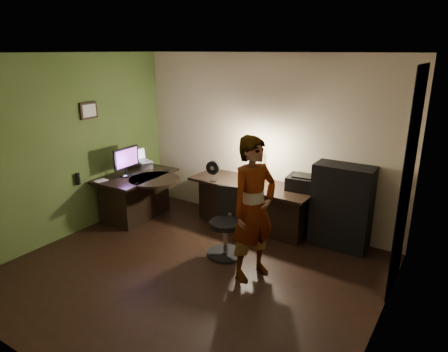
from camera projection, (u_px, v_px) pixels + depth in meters
The scene contains 27 objects.
floor at pixel (190, 273), 5.12m from camera, with size 4.50×4.00×0.01m, color black.
ceiling at pixel (183, 53), 4.30m from camera, with size 4.50×4.00×0.01m, color silver.
wall_back at pixel (265, 141), 6.31m from camera, with size 4.50×0.01×2.70m, color tan.
wall_front at pixel (28, 236), 3.10m from camera, with size 4.50×0.01×2.70m, color tan.
wall_left at pixel (65, 148), 5.87m from camera, with size 0.01×4.00×2.70m, color tan.
wall_right at pixel (387, 213), 3.54m from camera, with size 0.01×4.00×2.70m, color tan.
green_wall_overlay at pixel (66, 148), 5.86m from camera, with size 0.00×4.00×2.70m, color #49622B.
arched_doorway at pixel (407, 183), 4.49m from camera, with size 0.01×0.90×2.60m, color black.
french_door at pixel (366, 269), 3.20m from camera, with size 0.02×0.92×2.10m, color white.
framed_picture at pixel (88, 111), 6.06m from camera, with size 0.04×0.30×0.25m, color black.
desk_left at pixel (137, 196), 6.71m from camera, with size 0.81×1.32×0.76m, color black.
desk_right at pixel (251, 206), 6.32m from camera, with size 2.00×0.70×0.75m, color black.
cabinet at pixel (341, 207), 5.66m from camera, with size 0.81×0.41×1.22m, color black.
laptop_stand at pixel (144, 165), 6.94m from camera, with size 0.26×0.22×0.11m, color silver.
laptop at pixel (144, 156), 6.89m from camera, with size 0.29×0.27×0.20m, color silver.
monitor at pixel (126, 166), 6.47m from camera, with size 0.10×0.52×0.34m, color black.
mouse at pixel (125, 176), 6.45m from camera, with size 0.05×0.08×0.03m, color silver.
phone at pixel (167, 171), 6.77m from camera, with size 0.06×0.12×0.01m, color black.
pen at pixel (136, 184), 6.12m from camera, with size 0.01×0.13×0.01m, color black.
speaker at pixel (78, 179), 6.08m from camera, with size 0.07×0.07×0.18m, color black.
notepad at pixel (101, 181), 6.27m from camera, with size 0.14×0.19×0.01m, color silver.
desk_fan at pixel (213, 171), 6.25m from camera, with size 0.22×0.12×0.33m, color black.
headphones at pixel (250, 183), 6.04m from camera, with size 0.21×0.09×0.10m, color navy.
printer at pixel (305, 182), 5.89m from camera, with size 0.50×0.39×0.22m, color black.
desk_lamp at pixel (260, 158), 6.24m from camera, with size 0.18×0.33×0.73m, color black.
office_chair at pixel (226, 224), 5.43m from camera, with size 0.53×0.53×0.94m, color black.
person at pixel (254, 209), 4.82m from camera, with size 0.64×0.43×1.80m, color #D8A88C.
Camera 1 is at (2.81, -3.54, 2.74)m, focal length 32.00 mm.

